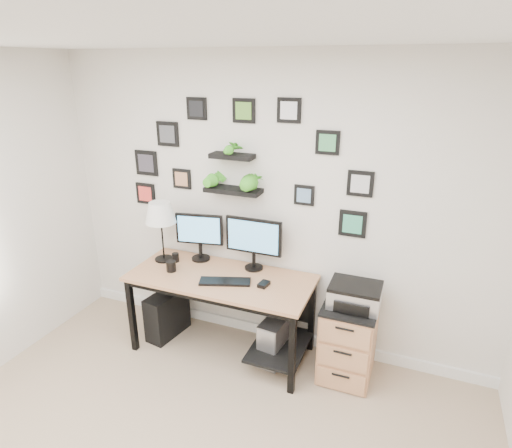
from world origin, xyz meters
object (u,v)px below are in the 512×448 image
at_px(table_lamp, 160,214).
at_px(pc_tower_black, 167,314).
at_px(monitor_left, 200,234).
at_px(pc_tower_grey, 276,338).
at_px(printer, 355,295).
at_px(desk, 227,288).
at_px(monitor_right, 254,240).
at_px(mug, 171,266).
at_px(file_cabinet, 348,339).

relative_size(table_lamp, pc_tower_black, 1.28).
xyz_separation_m(monitor_left, pc_tower_grey, (0.82, -0.18, -0.81)).
bearing_deg(printer, desk, -177.39).
bearing_deg(monitor_left, monitor_right, 0.36).
distance_m(monitor_right, table_lamp, 0.88).
bearing_deg(printer, monitor_right, 170.48).
relative_size(monitor_left, pc_tower_grey, 1.04).
bearing_deg(monitor_left, table_lamp, -157.77).
distance_m(mug, printer, 1.60).
relative_size(monitor_left, file_cabinet, 0.67).
bearing_deg(file_cabinet, printer, -20.43).
bearing_deg(desk, printer, 2.61).
distance_m(table_lamp, mug, 0.48).
bearing_deg(desk, table_lamp, 173.91).
relative_size(table_lamp, printer, 1.41).
xyz_separation_m(mug, file_cabinet, (1.57, 0.16, -0.46)).
relative_size(monitor_left, pc_tower_black, 1.02).
bearing_deg(mug, table_lamp, 136.90).
height_order(desk, printer, printer).
bearing_deg(pc_tower_grey, mug, -172.41).
bearing_deg(monitor_right, file_cabinet, -9.25).
bearing_deg(monitor_left, pc_tower_black, -141.66).
distance_m(pc_tower_black, pc_tower_grey, 1.10).
xyz_separation_m(monitor_right, pc_tower_black, (-0.81, -0.22, -0.81)).
relative_size(monitor_right, table_lamp, 0.91).
relative_size(monitor_right, mug, 5.32).
xyz_separation_m(pc_tower_black, file_cabinet, (1.71, 0.07, 0.11)).
height_order(monitor_left, pc_tower_grey, monitor_left).
relative_size(monitor_right, file_cabinet, 0.77).
relative_size(monitor_left, monitor_right, 0.87).
relative_size(mug, pc_tower_grey, 0.22).
xyz_separation_m(table_lamp, pc_tower_grey, (1.14, -0.05, -1.00)).
bearing_deg(printer, pc_tower_grey, -177.46).
bearing_deg(file_cabinet, desk, -176.92).
bearing_deg(table_lamp, file_cabinet, -0.46).
height_order(monitor_left, table_lamp, table_lamp).
xyz_separation_m(mug, pc_tower_grey, (0.95, 0.13, -0.59)).
bearing_deg(pc_tower_grey, desk, -177.30).
height_order(monitor_right, table_lamp, table_lamp).
xyz_separation_m(pc_tower_grey, file_cabinet, (0.62, 0.04, 0.13)).
bearing_deg(table_lamp, desk, -6.09).
bearing_deg(table_lamp, monitor_right, 8.89).
height_order(table_lamp, pc_tower_black, table_lamp).
bearing_deg(monitor_left, printer, -5.94).
relative_size(desk, monitor_left, 3.56).
xyz_separation_m(desk, monitor_right, (0.17, 0.21, 0.41)).
bearing_deg(pc_tower_black, file_cabinet, 11.93).
xyz_separation_m(table_lamp, pc_tower_black, (0.04, -0.09, -0.98)).
distance_m(pc_tower_grey, printer, 0.85).
xyz_separation_m(desk, mug, (-0.49, -0.10, 0.17)).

